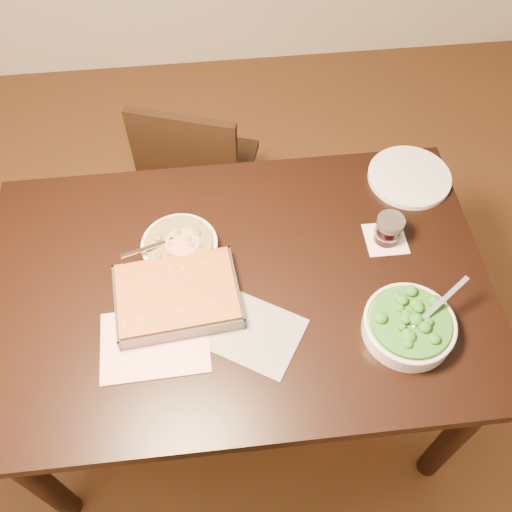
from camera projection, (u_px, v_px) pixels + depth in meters
ground at (243, 385)px, 2.19m from camera, size 4.00×4.00×0.00m
table at (238, 300)px, 1.65m from camera, size 1.40×0.90×0.75m
magazine_a at (155, 343)px, 1.47m from camera, size 0.28×0.21×0.01m
magazine_b at (248, 330)px, 1.49m from camera, size 0.33×0.30×0.00m
coaster at (385, 239)px, 1.66m from camera, size 0.12×0.12×0.00m
stew_bowl at (180, 247)px, 1.60m from camera, size 0.23×0.22×0.08m
broccoli_bowl at (409, 325)px, 1.46m from camera, size 0.25×0.24×0.09m
baking_dish at (177, 296)px, 1.51m from camera, size 0.35×0.27×0.06m
wine_tumbler at (389, 229)px, 1.62m from camera, size 0.08×0.08×0.09m
dinner_plate at (409, 177)px, 1.78m from camera, size 0.26×0.26×0.02m
chair_far at (196, 171)px, 2.21m from camera, size 0.49×0.49×0.82m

